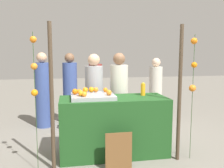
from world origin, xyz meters
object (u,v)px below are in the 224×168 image
(stall_counter, at_px, (114,126))
(vendor_left, at_px, (94,101))
(chalkboard_sign, at_px, (119,152))
(orange_1, at_px, (81,94))
(vendor_right, at_px, (119,100))
(juice_bottle, at_px, (143,89))
(orange_0, at_px, (91,90))

(stall_counter, height_order, vendor_left, vendor_left)
(vendor_left, bearing_deg, chalkboard_sign, -80.02)
(stall_counter, bearing_deg, orange_1, -167.83)
(orange_1, relative_size, vendor_right, 0.05)
(orange_1, relative_size, vendor_left, 0.05)
(stall_counter, distance_m, vendor_right, 0.73)
(vendor_left, bearing_deg, juice_bottle, -34.62)
(orange_1, bearing_deg, vendor_left, 70.00)
(stall_counter, xyz_separation_m, chalkboard_sign, (-0.03, -0.55, -0.20))
(juice_bottle, relative_size, vendor_right, 0.13)
(vendor_left, relative_size, vendor_right, 0.99)
(stall_counter, relative_size, orange_0, 19.22)
(juice_bottle, bearing_deg, orange_1, -167.52)
(orange_1, bearing_deg, orange_0, 61.23)
(chalkboard_sign, bearing_deg, stall_counter, 86.58)
(orange_0, bearing_deg, juice_bottle, -7.38)
(orange_0, distance_m, orange_1, 0.39)
(orange_0, xyz_separation_m, juice_bottle, (0.86, -0.11, -0.00))
(orange_1, relative_size, chalkboard_sign, 0.13)
(chalkboard_sign, relative_size, vendor_left, 0.34)
(orange_1, distance_m, vendor_right, 1.08)
(orange_0, xyz_separation_m, chalkboard_sign, (0.30, -0.78, -0.77))
(orange_0, bearing_deg, vendor_left, 77.97)
(juice_bottle, distance_m, vendor_right, 0.65)
(orange_1, height_order, vendor_right, vendor_right)
(stall_counter, xyz_separation_m, orange_0, (-0.33, 0.23, 0.57))
(orange_0, distance_m, vendor_right, 0.74)
(vendor_right, bearing_deg, vendor_left, 177.94)
(juice_bottle, xyz_separation_m, chalkboard_sign, (-0.56, -0.67, -0.77))
(chalkboard_sign, bearing_deg, juice_bottle, 50.42)
(orange_1, bearing_deg, juice_bottle, 12.48)
(orange_0, xyz_separation_m, vendor_right, (0.55, 0.40, -0.27))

